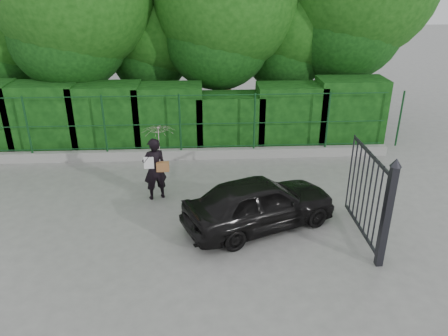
{
  "coord_description": "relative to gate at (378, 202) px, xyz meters",
  "views": [
    {
      "loc": [
        1.06,
        -8.3,
        5.49
      ],
      "look_at": [
        1.58,
        1.3,
        1.1
      ],
      "focal_mm": 35.0,
      "sensor_mm": 36.0,
      "label": 1
    }
  ],
  "objects": [
    {
      "name": "gate",
      "position": [
        0.0,
        0.0,
        0.0
      ],
      "size": [
        0.22,
        2.33,
        2.36
      ],
      "color": "#222227",
      "rests_on": "ground"
    },
    {
      "name": "ground",
      "position": [
        -4.6,
        0.72,
        -1.19
      ],
      "size": [
        80.0,
        80.0,
        0.0
      ],
      "primitive_type": "plane",
      "color": "gray"
    },
    {
      "name": "woman",
      "position": [
        -4.68,
        2.67,
        0.07
      ],
      "size": [
        0.92,
        0.85,
        1.97
      ],
      "color": "black",
      "rests_on": "ground"
    },
    {
      "name": "car",
      "position": [
        -2.24,
        1.14,
        -0.58
      ],
      "size": [
        3.87,
        2.73,
        1.22
      ],
      "primitive_type": "imported",
      "rotation": [
        0.0,
        0.0,
        1.97
      ],
      "color": "black",
      "rests_on": "ground"
    },
    {
      "name": "fence",
      "position": [
        -4.38,
        5.22,
        0.01
      ],
      "size": [
        14.13,
        0.06,
        1.8
      ],
      "color": "#103D1A",
      "rests_on": "kerb"
    },
    {
      "name": "kerb",
      "position": [
        -4.6,
        5.22,
        -1.04
      ],
      "size": [
        14.0,
        0.25,
        0.3
      ],
      "primitive_type": "cube",
      "color": "#9E9E99",
      "rests_on": "ground"
    },
    {
      "name": "hedge",
      "position": [
        -4.7,
        6.22,
        -0.11
      ],
      "size": [
        14.2,
        1.2,
        2.29
      ],
      "color": "black",
      "rests_on": "ground"
    }
  ]
}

